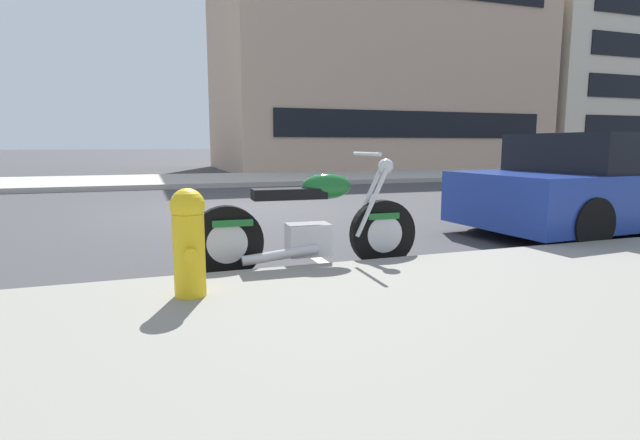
# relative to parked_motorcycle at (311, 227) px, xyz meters

# --- Properties ---
(ground_plane) EXTENTS (260.00, 260.00, 0.00)m
(ground_plane) POSITION_rel_parked_motorcycle_xyz_m (0.24, 4.76, -0.44)
(ground_plane) COLOR #3D3D3F
(sidewalk_far_curb) EXTENTS (120.00, 5.00, 0.14)m
(sidewalk_far_curb) POSITION_rel_parked_motorcycle_xyz_m (12.24, 12.18, -0.37)
(sidewalk_far_curb) COLOR #ADA89E
(sidewalk_far_curb) RESTS_ON ground
(parking_stall_stripe) EXTENTS (0.12, 2.20, 0.01)m
(parking_stall_stripe) POSITION_rel_parked_motorcycle_xyz_m (0.24, 0.44, -0.43)
(parking_stall_stripe) COLOR silver
(parking_stall_stripe) RESTS_ON ground
(parked_motorcycle) EXTENTS (2.19, 0.62, 1.13)m
(parked_motorcycle) POSITION_rel_parked_motorcycle_xyz_m (0.00, 0.00, 0.00)
(parked_motorcycle) COLOR black
(parked_motorcycle) RESTS_ON ground
(parked_car_second_in_row) EXTENTS (4.37, 2.11, 1.34)m
(parked_car_second_in_row) POSITION_rel_parked_motorcycle_xyz_m (4.58, 0.78, 0.20)
(parked_car_second_in_row) COLOR navy
(parked_car_second_in_row) RESTS_ON ground
(fire_hydrant) EXTENTS (0.24, 0.36, 0.76)m
(fire_hydrant) POSITION_rel_parked_motorcycle_xyz_m (-1.18, -0.87, 0.11)
(fire_hydrant) COLOR gold
(fire_hydrant) RESTS_ON sidewalk_near_curb
(townhouse_behind_pole) EXTENTS (14.80, 9.73, 9.26)m
(townhouse_behind_pole) POSITION_rel_parked_motorcycle_xyz_m (9.51, 19.31, 4.19)
(townhouse_behind_pole) COLOR tan
(townhouse_behind_pole) RESTS_ON ground
(townhouse_mid_block) EXTENTS (15.45, 11.07, 9.42)m
(townhouse_mid_block) POSITION_rel_parked_motorcycle_xyz_m (25.17, 19.97, 4.27)
(townhouse_mid_block) COLOR beige
(townhouse_mid_block) RESTS_ON ground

